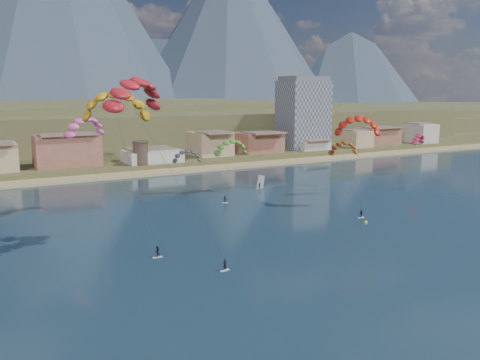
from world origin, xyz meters
The scene contains 16 objects.
ground centered at (0.00, 0.00, 0.00)m, with size 2400.00×2400.00×0.00m, color black.
beach centered at (0.00, 106.00, 0.25)m, with size 2200.00×12.00×0.90m.
land centered at (0.00, 560.00, 0.00)m, with size 2200.00×900.00×4.00m.
foothills centered at (22.39, 232.47, 9.08)m, with size 940.00×210.00×18.00m.
apartment_tower centered at (85.00, 128.00, 17.82)m, with size 20.00×16.00×32.00m.
watchtower centered at (5.00, 114.00, 6.37)m, with size 5.82×5.82×8.60m.
kitesurfer_red centered at (-24.30, 24.52, 28.67)m, with size 17.08×20.86×33.56m.
kitesurfer_yellow centered at (-25.06, 33.12, 26.49)m, with size 13.83×17.21×30.09m.
kitesurfer_orange centered at (33.88, 34.62, 20.71)m, with size 13.23×15.10×24.30m.
kitesurfer_green centered at (14.64, 63.62, 13.44)m, with size 13.23×12.93×17.94m.
distant_kite_pink centered at (-25.25, 59.33, 21.00)m, with size 11.18×8.34×24.06m.
distant_kite_dark centered at (3.39, 68.23, 11.23)m, with size 8.63×6.16×14.47m.
distant_kite_orange centered at (40.04, 46.85, 13.57)m, with size 9.16×6.47×16.65m.
distant_kite_red centered at (83.28, 60.29, 12.67)m, with size 8.22×6.78×15.58m.
windsurfer centered at (25.16, 65.65, 1.21)m, with size 2.22×2.46×3.81m.
buoy centered at (25.34, 21.32, 0.13)m, with size 0.73×0.73×0.73m.
Camera 1 is at (-50.22, -59.43, 28.89)m, focal length 38.14 mm.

